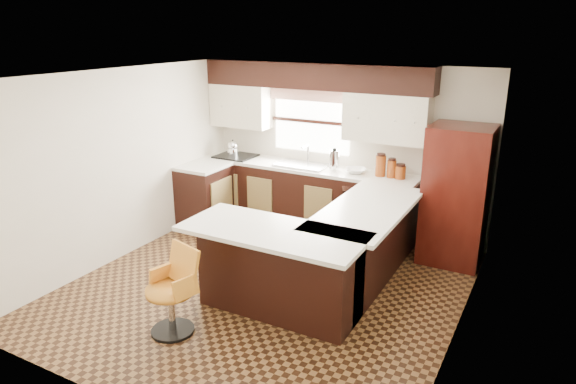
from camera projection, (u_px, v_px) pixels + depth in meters
The scene contains 30 objects.
floor at pixel (266, 287), 5.92m from camera, with size 4.40×4.40×0.00m, color #49301A.
ceiling at pixel (263, 76), 5.18m from camera, with size 4.40×4.40×0.00m, color silver.
wall_back at pixel (343, 148), 7.40m from camera, with size 4.40×4.40×0.00m, color beige.
wall_front at pixel (109, 269), 3.71m from camera, with size 4.40×4.40×0.00m, color beige.
wall_left at pixel (123, 165), 6.50m from camera, with size 4.40×4.40×0.00m, color beige.
wall_right at pixel (465, 222), 4.60m from camera, with size 4.40×4.40×0.00m, color beige.
base_cab_back at pixel (305, 198), 7.58m from camera, with size 3.30×0.60×0.90m, color black.
base_cab_left at pixel (205, 197), 7.65m from camera, with size 0.60×0.70×0.90m, color black.
counter_back at pixel (306, 168), 7.43m from camera, with size 3.30×0.60×0.04m, color silver.
counter_left at pixel (203, 166), 7.50m from camera, with size 0.60×0.70×0.04m, color silver.
soffit at pixel (314, 76), 7.12m from camera, with size 3.40×0.35×0.36m, color black.
upper_cab_left at pixel (241, 106), 7.82m from camera, with size 0.94×0.35×0.64m, color beige.
upper_cab_right at pixel (387, 118), 6.78m from camera, with size 1.14×0.35×0.64m, color beige.
window_pane at pixel (312, 121), 7.50m from camera, with size 1.20×0.02×0.90m, color white.
valance at pixel (311, 95), 7.34m from camera, with size 1.30×0.06×0.18m, color #D19B93.
sink at pixel (302, 165), 7.43m from camera, with size 0.75×0.45×0.03m, color #B2B2B7.
dishwasher at pixel (362, 217), 6.89m from camera, with size 0.58×0.03×0.78m, color black.
cooktop at pixel (236, 156), 7.95m from camera, with size 0.58×0.50×0.03m, color black.
peninsula_long at pixel (361, 247), 5.90m from camera, with size 0.60×1.95×0.90m, color black.
peninsula_return at pixel (280, 271), 5.32m from camera, with size 1.65×0.60×0.90m, color black.
counter_pen_long at pixel (367, 209), 5.73m from camera, with size 0.84×1.95×0.04m, color silver.
counter_pen_return at pixel (273, 232), 5.11m from camera, with size 1.89×0.84×0.04m, color silver.
refrigerator at pixel (456, 195), 6.38m from camera, with size 0.75×0.72×1.75m, color #3B0E09.
bar_chair at pixel (170, 292), 4.94m from camera, with size 0.46×0.46×0.87m, color orange, non-canonical shape.
kettle at pixel (233, 147), 7.93m from camera, with size 0.18×0.18×0.24m, color silver, non-canonical shape.
percolator at pixel (334, 160), 7.18m from camera, with size 0.13×0.13×0.28m, color silver.
mixing_bowl at pixel (356, 171), 7.07m from camera, with size 0.28×0.28×0.07m, color white.
canister_large at pixel (381, 166), 6.90m from camera, with size 0.14×0.14×0.28m, color #823810.
canister_med at pixel (392, 169), 6.83m from camera, with size 0.12×0.12×0.23m, color #823810.
canister_small at pixel (400, 172), 6.79m from camera, with size 0.14×0.14×0.17m, color #823810.
Camera 1 is at (2.74, -4.54, 2.88)m, focal length 32.00 mm.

